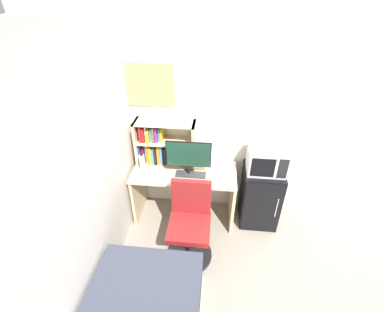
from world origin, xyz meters
TOP-DOWN VIEW (x-y plane):
  - wall_back at (0.40, 0.02)m, footprint 6.40×0.04m
  - wall_left at (-1.62, -1.60)m, footprint 0.04×4.40m
  - desk at (-0.90, -0.30)m, footprint 1.29×0.59m
  - hutch_bookshelf at (-1.26, -0.12)m, footprint 0.74×0.26m
  - monitor at (-0.84, -0.35)m, footprint 0.53×0.17m
  - keyboard at (-0.81, -0.37)m, footprint 0.37×0.13m
  - computer_mouse at (-0.48, -0.38)m, footprint 0.05×0.10m
  - water_bottle at (-1.41, -0.35)m, footprint 0.07×0.07m
  - mini_fridge at (0.08, -0.25)m, footprint 0.48×0.49m
  - microwave at (0.08, -0.25)m, footprint 0.45×0.34m
  - desk_fan at (0.09, -0.25)m, footprint 0.15×0.11m
  - desk_chair at (-0.77, -0.87)m, footprint 0.53×0.53m
  - bed at (-1.08, -1.66)m, footprint 1.00×0.81m
  - wall_corkboard at (-1.33, -0.01)m, footprint 0.57×0.02m

SIDE VIEW (x-z plane):
  - bed at x=-1.08m, z-range 0.00..0.52m
  - mini_fridge at x=0.08m, z-range 0.00..0.82m
  - desk_chair at x=-0.77m, z-range -0.06..0.91m
  - desk at x=-0.90m, z-range 0.15..0.92m
  - keyboard at x=-0.81m, z-range 0.77..0.79m
  - computer_mouse at x=-0.48m, z-range 0.77..0.81m
  - water_bottle at x=-1.41m, z-range 0.77..1.02m
  - microwave at x=0.08m, z-range 0.82..1.13m
  - monitor at x=-0.84m, z-range 0.81..1.26m
  - hutch_bookshelf at x=-1.26m, z-range 0.77..1.34m
  - desk_fan at x=0.09m, z-range 1.15..1.40m
  - wall_back at x=0.40m, z-range 0.00..2.60m
  - wall_left at x=-1.62m, z-range 0.00..2.60m
  - wall_corkboard at x=-1.33m, z-range 1.50..2.00m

